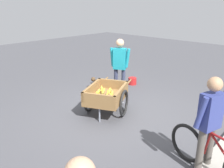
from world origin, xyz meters
name	(u,v)px	position (x,y,z in m)	size (l,w,h in m)	color
ground_plane	(116,113)	(0.00, 0.00, 0.00)	(24.00, 24.00, 0.00)	#47474C
fruit_cart	(106,96)	(0.16, -0.16, 0.44)	(1.82, 1.39, 0.70)	olive
vendor_person	(120,63)	(-0.88, -0.66, 0.99)	(0.33, 0.55, 1.65)	#333851
bicycle	(213,158)	(0.64, 2.56, 0.35)	(0.59, 1.62, 0.85)	black
cyclist_person	(210,118)	(0.60, 2.41, 0.94)	(0.50, 0.29, 1.58)	#4C4742
dog	(100,82)	(-0.86, -1.42, 0.27)	(0.39, 0.60, 0.40)	#4C3823
plastic_bucket	(132,81)	(-1.95, -1.04, 0.11)	(0.27, 0.27, 0.23)	#B21E1E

